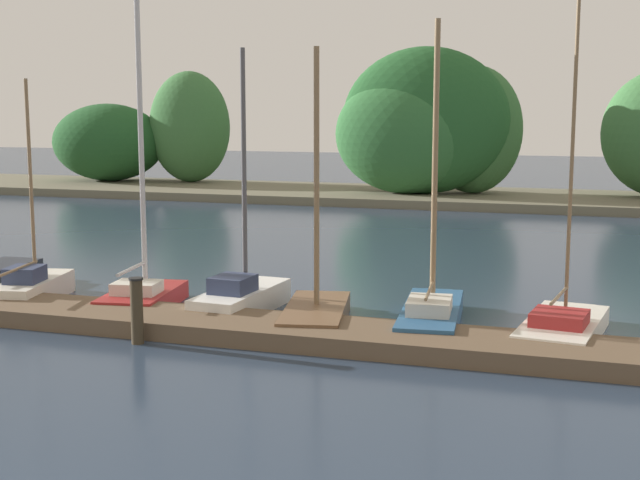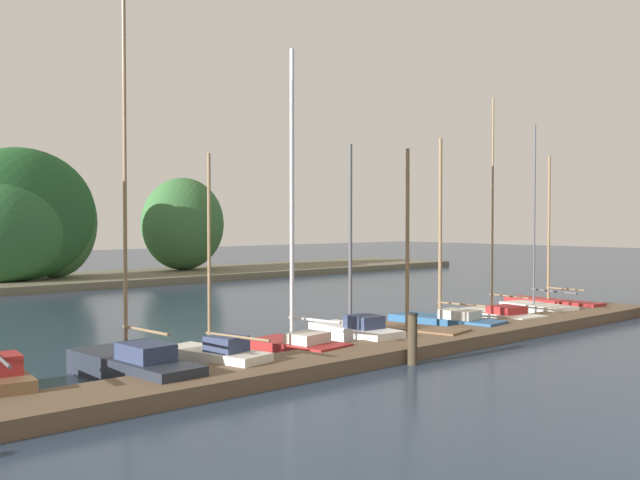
{
  "view_description": "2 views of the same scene",
  "coord_description": "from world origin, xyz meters",
  "px_view_note": "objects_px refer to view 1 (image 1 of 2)",
  "views": [
    {
      "loc": [
        8.72,
        -5.02,
        4.43
      ],
      "look_at": [
        3.08,
        12.43,
        1.65
      ],
      "focal_mm": 48.72,
      "sensor_mm": 36.0,
      "label": 1
    },
    {
      "loc": [
        -13.13,
        -2.53,
        3.54
      ],
      "look_at": [
        -0.64,
        11.32,
        3.04
      ],
      "focal_mm": 41.05,
      "sensor_mm": 36.0,
      "label": 2
    }
  ],
  "objects_px": {
    "sailboat_6": "(243,295)",
    "sailboat_7": "(316,309)",
    "sailboat_5": "(143,287)",
    "sailboat_4": "(33,286)",
    "mooring_piling_1": "(137,311)",
    "sailboat_9": "(564,323)",
    "sailboat_8": "(431,309)"
  },
  "relations": [
    {
      "from": "sailboat_8",
      "to": "sailboat_9",
      "type": "relative_size",
      "value": 0.8
    },
    {
      "from": "sailboat_6",
      "to": "sailboat_7",
      "type": "xyz_separation_m",
      "value": [
        1.86,
        -0.49,
        -0.08
      ]
    },
    {
      "from": "sailboat_4",
      "to": "sailboat_7",
      "type": "height_order",
      "value": "sailboat_7"
    },
    {
      "from": "sailboat_6",
      "to": "sailboat_8",
      "type": "height_order",
      "value": "sailboat_8"
    },
    {
      "from": "sailboat_8",
      "to": "mooring_piling_1",
      "type": "distance_m",
      "value": 5.92
    },
    {
      "from": "sailboat_7",
      "to": "sailboat_9",
      "type": "relative_size",
      "value": 0.73
    },
    {
      "from": "sailboat_7",
      "to": "sailboat_6",
      "type": "bearing_deg",
      "value": 63.55
    },
    {
      "from": "sailboat_8",
      "to": "sailboat_9",
      "type": "bearing_deg",
      "value": -99.15
    },
    {
      "from": "sailboat_9",
      "to": "mooring_piling_1",
      "type": "distance_m",
      "value": 8.23
    },
    {
      "from": "sailboat_6",
      "to": "sailboat_7",
      "type": "relative_size",
      "value": 1.01
    },
    {
      "from": "sailboat_5",
      "to": "sailboat_9",
      "type": "bearing_deg",
      "value": -97.9
    },
    {
      "from": "sailboat_4",
      "to": "sailboat_9",
      "type": "distance_m",
      "value": 11.84
    },
    {
      "from": "sailboat_4",
      "to": "sailboat_6",
      "type": "relative_size",
      "value": 0.89
    },
    {
      "from": "sailboat_6",
      "to": "sailboat_8",
      "type": "relative_size",
      "value": 0.92
    },
    {
      "from": "sailboat_6",
      "to": "sailboat_7",
      "type": "distance_m",
      "value": 1.92
    },
    {
      "from": "sailboat_7",
      "to": "sailboat_9",
      "type": "bearing_deg",
      "value": -97.14
    },
    {
      "from": "sailboat_5",
      "to": "sailboat_7",
      "type": "height_order",
      "value": "sailboat_5"
    },
    {
      "from": "sailboat_4",
      "to": "sailboat_5",
      "type": "xyz_separation_m",
      "value": [
        2.72,
        0.27,
        0.1
      ]
    },
    {
      "from": "sailboat_4",
      "to": "sailboat_7",
      "type": "bearing_deg",
      "value": -101.74
    },
    {
      "from": "sailboat_5",
      "to": "mooring_piling_1",
      "type": "height_order",
      "value": "sailboat_5"
    },
    {
      "from": "sailboat_6",
      "to": "sailboat_7",
      "type": "bearing_deg",
      "value": -100.83
    },
    {
      "from": "sailboat_5",
      "to": "sailboat_8",
      "type": "height_order",
      "value": "sailboat_5"
    },
    {
      "from": "sailboat_6",
      "to": "sailboat_4",
      "type": "bearing_deg",
      "value": 99.33
    },
    {
      "from": "sailboat_7",
      "to": "mooring_piling_1",
      "type": "height_order",
      "value": "sailboat_7"
    },
    {
      "from": "sailboat_7",
      "to": "sailboat_5",
      "type": "bearing_deg",
      "value": 74.53
    },
    {
      "from": "sailboat_5",
      "to": "mooring_piling_1",
      "type": "distance_m",
      "value": 3.11
    },
    {
      "from": "mooring_piling_1",
      "to": "sailboat_7",
      "type": "bearing_deg",
      "value": 41.98
    },
    {
      "from": "sailboat_9",
      "to": "sailboat_8",
      "type": "bearing_deg",
      "value": 94.4
    },
    {
      "from": "sailboat_4",
      "to": "mooring_piling_1",
      "type": "distance_m",
      "value": 4.84
    },
    {
      "from": "sailboat_4",
      "to": "sailboat_9",
      "type": "bearing_deg",
      "value": -99.8
    },
    {
      "from": "sailboat_6",
      "to": "sailboat_9",
      "type": "xyz_separation_m",
      "value": [
        6.79,
        -0.09,
        -0.09
      ]
    },
    {
      "from": "sailboat_5",
      "to": "sailboat_8",
      "type": "bearing_deg",
      "value": -96.37
    }
  ]
}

